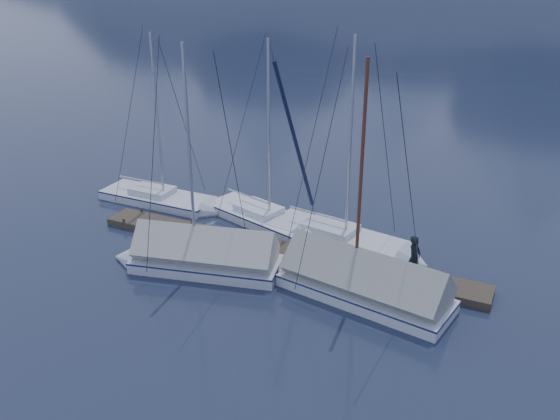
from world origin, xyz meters
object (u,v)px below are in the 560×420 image
object	(u,v)px
sailboat_open_mid	(277,224)
sailboat_covered_far	(193,257)
sailboat_open_right	(356,244)
sailboat_covered_near	(351,282)
person	(414,258)
sailboat_open_left	(172,202)

from	to	relation	value
sailboat_open_mid	sailboat_covered_far	size ratio (longest dim) A/B	0.95
sailboat_open_right	sailboat_covered_near	size ratio (longest dim) A/B	1.01
sailboat_covered_far	person	distance (m)	9.11
sailboat_open_left	sailboat_open_right	bearing A→B (deg)	-3.32
sailboat_open_mid	sailboat_covered_far	distance (m)	5.34
sailboat_open_left	person	bearing A→B (deg)	-11.88
sailboat_open_mid	person	xyz separation A→B (m)	(7.21, -2.66, 1.10)
sailboat_covered_far	person	size ratio (longest dim) A/B	5.49
sailboat_open_right	sailboat_open_left	bearing A→B (deg)	176.68
sailboat_open_left	sailboat_open_mid	bearing A→B (deg)	-1.53
sailboat_covered_far	sailboat_covered_near	bearing A→B (deg)	7.36
sailboat_open_left	sailboat_covered_far	distance (m)	7.07
sailboat_covered_far	sailboat_open_mid	bearing A→B (deg)	73.34
sailboat_open_left	sailboat_open_mid	distance (m)	6.22
sailboat_covered_near	person	xyz separation A→B (m)	(2.03, 1.58, 0.77)
sailboat_covered_near	sailboat_open_left	bearing A→B (deg)	158.85
sailboat_open_left	sailboat_covered_near	xyz separation A→B (m)	(11.40, -4.41, 0.34)
sailboat_open_mid	sailboat_open_right	bearing A→B (deg)	-5.99
sailboat_open_mid	person	bearing A→B (deg)	-20.23
sailboat_open_left	sailboat_covered_far	size ratio (longest dim) A/B	0.94
sailboat_open_right	person	xyz separation A→B (m)	(3.07, -2.22, 1.10)
sailboat_open_mid	sailboat_open_right	xyz separation A→B (m)	(4.14, -0.43, 0.01)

